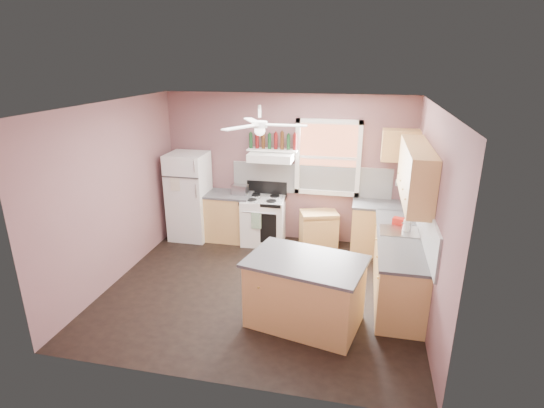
% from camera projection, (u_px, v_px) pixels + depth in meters
% --- Properties ---
extents(floor, '(4.50, 4.50, 0.00)m').
position_uv_depth(floor, '(261.00, 289.00, 6.36)').
color(floor, black).
rests_on(floor, ground).
extents(ceiling, '(4.50, 4.50, 0.00)m').
position_uv_depth(ceiling, '(260.00, 105.00, 5.47)').
color(ceiling, white).
rests_on(ceiling, ground).
extents(wall_back, '(4.50, 0.05, 2.70)m').
position_uv_depth(wall_back, '(287.00, 169.00, 7.79)').
color(wall_back, brown).
rests_on(wall_back, ground).
extents(wall_right, '(0.05, 4.00, 2.70)m').
position_uv_depth(wall_right, '(432.00, 216.00, 5.46)').
color(wall_right, brown).
rests_on(wall_right, ground).
extents(wall_left, '(0.05, 4.00, 2.70)m').
position_uv_depth(wall_left, '(114.00, 193.00, 6.37)').
color(wall_left, brown).
rests_on(wall_left, ground).
extents(backsplash_back, '(2.90, 0.03, 0.55)m').
position_uv_depth(backsplash_back, '(310.00, 180.00, 7.72)').
color(backsplash_back, white).
rests_on(backsplash_back, wall_back).
extents(backsplash_right, '(0.03, 2.60, 0.55)m').
position_uv_depth(backsplash_right, '(424.00, 220.00, 5.80)').
color(backsplash_right, white).
rests_on(backsplash_right, wall_right).
extents(window_view, '(1.00, 0.02, 1.20)m').
position_uv_depth(window_view, '(328.00, 158.00, 7.51)').
color(window_view, brown).
rests_on(window_view, wall_back).
extents(window_frame, '(1.16, 0.07, 1.36)m').
position_uv_depth(window_frame, '(328.00, 158.00, 7.49)').
color(window_frame, white).
rests_on(window_frame, wall_back).
extents(refrigerator, '(0.70, 0.68, 1.64)m').
position_uv_depth(refrigerator, '(189.00, 196.00, 7.94)').
color(refrigerator, white).
rests_on(refrigerator, floor).
extents(base_cabinet_left, '(0.90, 0.60, 0.86)m').
position_uv_depth(base_cabinet_left, '(228.00, 217.00, 8.00)').
color(base_cabinet_left, tan).
rests_on(base_cabinet_left, floor).
extents(counter_left, '(0.92, 0.62, 0.04)m').
position_uv_depth(counter_left, '(227.00, 194.00, 7.85)').
color(counter_left, '#424244').
rests_on(counter_left, base_cabinet_left).
extents(toaster, '(0.30, 0.19, 0.18)m').
position_uv_depth(toaster, '(240.00, 190.00, 7.76)').
color(toaster, silver).
rests_on(toaster, counter_left).
extents(stove, '(0.81, 0.70, 0.86)m').
position_uv_depth(stove, '(264.00, 220.00, 7.84)').
color(stove, white).
rests_on(stove, floor).
extents(range_hood, '(0.78, 0.50, 0.14)m').
position_uv_depth(range_hood, '(271.00, 157.00, 7.49)').
color(range_hood, white).
rests_on(range_hood, wall_back).
extents(bottle_shelf, '(0.90, 0.26, 0.03)m').
position_uv_depth(bottle_shelf, '(273.00, 150.00, 7.57)').
color(bottle_shelf, white).
rests_on(bottle_shelf, range_hood).
extents(cart, '(0.75, 0.62, 0.65)m').
position_uv_depth(cart, '(319.00, 229.00, 7.74)').
color(cart, tan).
rests_on(cart, floor).
extents(base_cabinet_corner, '(1.00, 0.60, 0.86)m').
position_uv_depth(base_cabinet_corner, '(381.00, 229.00, 7.44)').
color(base_cabinet_corner, tan).
rests_on(base_cabinet_corner, floor).
extents(base_cabinet_right, '(0.60, 2.20, 0.86)m').
position_uv_depth(base_cabinet_right, '(397.00, 267.00, 6.10)').
color(base_cabinet_right, tan).
rests_on(base_cabinet_right, floor).
extents(counter_corner, '(1.02, 0.62, 0.04)m').
position_uv_depth(counter_corner, '(383.00, 205.00, 7.29)').
color(counter_corner, '#424244').
rests_on(counter_corner, base_cabinet_corner).
extents(counter_right, '(0.62, 2.22, 0.04)m').
position_uv_depth(counter_right, '(400.00, 238.00, 5.96)').
color(counter_right, '#424244').
rests_on(counter_right, base_cabinet_right).
extents(sink, '(0.55, 0.45, 0.03)m').
position_uv_depth(sink, '(399.00, 232.00, 6.14)').
color(sink, silver).
rests_on(sink, counter_right).
extents(faucet, '(0.03, 0.03, 0.14)m').
position_uv_depth(faucet, '(411.00, 228.00, 6.08)').
color(faucet, silver).
rests_on(faucet, sink).
extents(upper_cabinet_right, '(0.33, 1.80, 0.76)m').
position_uv_depth(upper_cabinet_right, '(416.00, 173.00, 5.82)').
color(upper_cabinet_right, tan).
rests_on(upper_cabinet_right, wall_right).
extents(upper_cabinet_corner, '(0.60, 0.33, 0.52)m').
position_uv_depth(upper_cabinet_corner, '(400.00, 145.00, 7.03)').
color(upper_cabinet_corner, tan).
rests_on(upper_cabinet_corner, wall_back).
extents(paper_towel, '(0.26, 0.12, 0.12)m').
position_uv_depth(paper_towel, '(404.00, 183.00, 7.25)').
color(paper_towel, white).
rests_on(paper_towel, wall_back).
extents(island, '(1.52, 1.14, 0.86)m').
position_uv_depth(island, '(305.00, 293.00, 5.41)').
color(island, tan).
rests_on(island, floor).
extents(island_top, '(1.61, 1.23, 0.04)m').
position_uv_depth(island_top, '(306.00, 262.00, 5.27)').
color(island_top, '#424244').
rests_on(island_top, island).
extents(ceiling_fan_hub, '(0.20, 0.20, 0.08)m').
position_uv_depth(ceiling_fan_hub, '(260.00, 124.00, 5.56)').
color(ceiling_fan_hub, white).
rests_on(ceiling_fan_hub, ceiling).
extents(soap_bottle, '(0.13, 0.13, 0.25)m').
position_uv_depth(soap_bottle, '(406.00, 223.00, 6.09)').
color(soap_bottle, silver).
rests_on(soap_bottle, counter_right).
extents(red_caddy, '(0.21, 0.17, 0.10)m').
position_uv_depth(red_caddy, '(399.00, 221.00, 6.37)').
color(red_caddy, '#B0180F').
rests_on(red_caddy, counter_right).
extents(wine_bottles, '(0.86, 0.06, 0.31)m').
position_uv_depth(wine_bottles, '(273.00, 141.00, 7.52)').
color(wine_bottles, '#143819').
rests_on(wine_bottles, bottle_shelf).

